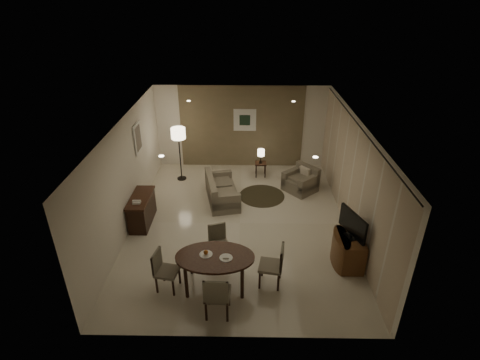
{
  "coord_description": "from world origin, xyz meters",
  "views": [
    {
      "loc": [
        0.13,
        -8.0,
        5.47
      ],
      "look_at": [
        0.0,
        0.2,
        1.15
      ],
      "focal_mm": 28.0,
      "sensor_mm": 36.0,
      "label": 1
    }
  ],
  "objects_px": {
    "armchair": "(301,179)",
    "console_desk": "(142,210)",
    "dining_table": "(215,271)",
    "side_table": "(261,169)",
    "chair_near": "(217,293)",
    "chair_left": "(167,271)",
    "floor_lamp": "(180,154)",
    "sofa": "(222,189)",
    "chair_far": "(219,245)",
    "tv_cabinet": "(349,250)",
    "chair_right": "(270,265)"
  },
  "relations": [
    {
      "from": "chair_near",
      "to": "armchair",
      "type": "distance_m",
      "value": 5.16
    },
    {
      "from": "chair_right",
      "to": "tv_cabinet",
      "type": "bearing_deg",
      "value": 120.61
    },
    {
      "from": "chair_far",
      "to": "armchair",
      "type": "xyz_separation_m",
      "value": [
        2.18,
        3.21,
        -0.06
      ]
    },
    {
      "from": "side_table",
      "to": "floor_lamp",
      "type": "bearing_deg",
      "value": -173.96
    },
    {
      "from": "console_desk",
      "to": "chair_left",
      "type": "distance_m",
      "value": 2.57
    },
    {
      "from": "tv_cabinet",
      "to": "chair_left",
      "type": "relative_size",
      "value": 1.03
    },
    {
      "from": "tv_cabinet",
      "to": "chair_right",
      "type": "relative_size",
      "value": 0.97
    },
    {
      "from": "chair_right",
      "to": "sofa",
      "type": "xyz_separation_m",
      "value": [
        -1.16,
        3.28,
        -0.1
      ]
    },
    {
      "from": "chair_near",
      "to": "sofa",
      "type": "xyz_separation_m",
      "value": [
        -0.16,
        4.08,
        -0.11
      ]
    },
    {
      "from": "dining_table",
      "to": "sofa",
      "type": "bearing_deg",
      "value": 91.07
    },
    {
      "from": "chair_near",
      "to": "sofa",
      "type": "distance_m",
      "value": 4.09
    },
    {
      "from": "chair_left",
      "to": "chair_right",
      "type": "bearing_deg",
      "value": -73.97
    },
    {
      "from": "armchair",
      "to": "side_table",
      "type": "height_order",
      "value": "armchair"
    },
    {
      "from": "floor_lamp",
      "to": "console_desk",
      "type": "bearing_deg",
      "value": -104.17
    },
    {
      "from": "dining_table",
      "to": "side_table",
      "type": "distance_m",
      "value": 5.05
    },
    {
      "from": "armchair",
      "to": "console_desk",
      "type": "bearing_deg",
      "value": -108.59
    },
    {
      "from": "dining_table",
      "to": "chair_near",
      "type": "distance_m",
      "value": 0.74
    },
    {
      "from": "console_desk",
      "to": "armchair",
      "type": "relative_size",
      "value": 1.45
    },
    {
      "from": "chair_near",
      "to": "sofa",
      "type": "relative_size",
      "value": 0.62
    },
    {
      "from": "chair_near",
      "to": "side_table",
      "type": "distance_m",
      "value": 5.74
    },
    {
      "from": "chair_right",
      "to": "armchair",
      "type": "relative_size",
      "value": 1.13
    },
    {
      "from": "sofa",
      "to": "side_table",
      "type": "bearing_deg",
      "value": -47.75
    },
    {
      "from": "sofa",
      "to": "dining_table",
      "type": "bearing_deg",
      "value": 168.92
    },
    {
      "from": "side_table",
      "to": "armchair",
      "type": "bearing_deg",
      "value": -39.79
    },
    {
      "from": "console_desk",
      "to": "dining_table",
      "type": "bearing_deg",
      "value": -47.57
    },
    {
      "from": "tv_cabinet",
      "to": "chair_far",
      "type": "bearing_deg",
      "value": 179.22
    },
    {
      "from": "dining_table",
      "to": "side_table",
      "type": "relative_size",
      "value": 3.46
    },
    {
      "from": "chair_left",
      "to": "sofa",
      "type": "relative_size",
      "value": 0.56
    },
    {
      "from": "console_desk",
      "to": "sofa",
      "type": "xyz_separation_m",
      "value": [
        1.98,
        1.12,
        -0.01
      ]
    },
    {
      "from": "console_desk",
      "to": "sofa",
      "type": "bearing_deg",
      "value": 29.65
    },
    {
      "from": "chair_left",
      "to": "armchair",
      "type": "relative_size",
      "value": 1.06
    },
    {
      "from": "dining_table",
      "to": "chair_near",
      "type": "height_order",
      "value": "chair_near"
    },
    {
      "from": "chair_left",
      "to": "armchair",
      "type": "xyz_separation_m",
      "value": [
        3.15,
        4.08,
        -0.07
      ]
    },
    {
      "from": "chair_near",
      "to": "floor_lamp",
      "type": "xyz_separation_m",
      "value": [
        -1.52,
        5.39,
        0.36
      ]
    },
    {
      "from": "armchair",
      "to": "floor_lamp",
      "type": "relative_size",
      "value": 0.49
    },
    {
      "from": "sofa",
      "to": "console_desk",
      "type": "bearing_deg",
      "value": 107.5
    },
    {
      "from": "console_desk",
      "to": "floor_lamp",
      "type": "height_order",
      "value": "floor_lamp"
    },
    {
      "from": "chair_far",
      "to": "side_table",
      "type": "relative_size",
      "value": 1.87
    },
    {
      "from": "console_desk",
      "to": "floor_lamp",
      "type": "distance_m",
      "value": 2.56
    },
    {
      "from": "console_desk",
      "to": "floor_lamp",
      "type": "relative_size",
      "value": 0.71
    },
    {
      "from": "side_table",
      "to": "floor_lamp",
      "type": "relative_size",
      "value": 0.27
    },
    {
      "from": "tv_cabinet",
      "to": "armchair",
      "type": "relative_size",
      "value": 1.09
    },
    {
      "from": "dining_table",
      "to": "chair_far",
      "type": "relative_size",
      "value": 1.85
    },
    {
      "from": "chair_far",
      "to": "sofa",
      "type": "xyz_separation_m",
      "value": [
        -0.09,
        2.59,
        -0.06
      ]
    },
    {
      "from": "chair_left",
      "to": "floor_lamp",
      "type": "height_order",
      "value": "floor_lamp"
    },
    {
      "from": "chair_far",
      "to": "chair_near",
      "type": "bearing_deg",
      "value": -105.79
    },
    {
      "from": "side_table",
      "to": "chair_far",
      "type": "bearing_deg",
      "value": -103.98
    },
    {
      "from": "tv_cabinet",
      "to": "chair_far",
      "type": "height_order",
      "value": "chair_far"
    },
    {
      "from": "console_desk",
      "to": "side_table",
      "type": "bearing_deg",
      "value": 41.02
    },
    {
      "from": "floor_lamp",
      "to": "dining_table",
      "type": "bearing_deg",
      "value": -73.04
    }
  ]
}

